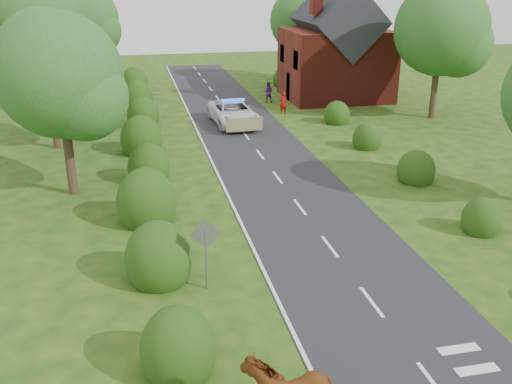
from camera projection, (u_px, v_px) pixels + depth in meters
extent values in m
plane|color=#194012|center=(372.00, 302.00, 18.16)|extent=(120.00, 120.00, 0.00)
cube|color=black|center=(264.00, 160.00, 31.81)|extent=(6.00, 70.00, 0.02)
cube|color=white|center=(372.00, 302.00, 18.15)|extent=(0.12, 1.80, 0.01)
cube|color=white|center=(330.00, 246.00, 21.79)|extent=(0.12, 1.80, 0.01)
cube|color=white|center=(300.00, 207.00, 25.43)|extent=(0.12, 1.80, 0.01)
cube|color=white|center=(278.00, 177.00, 29.07)|extent=(0.12, 1.80, 0.01)
cube|color=white|center=(260.00, 154.00, 32.71)|extent=(0.12, 1.80, 0.01)
cube|color=white|center=(246.00, 136.00, 36.35)|extent=(0.12, 1.80, 0.01)
cube|color=white|center=(235.00, 121.00, 39.99)|extent=(0.12, 1.80, 0.01)
cube|color=white|center=(225.00, 108.00, 43.63)|extent=(0.12, 1.80, 0.01)
cube|color=white|center=(217.00, 98.00, 47.27)|extent=(0.12, 1.80, 0.01)
cube|color=white|center=(210.00, 89.00, 50.91)|extent=(0.12, 1.80, 0.01)
cube|color=white|center=(204.00, 81.00, 54.55)|extent=(0.12, 1.80, 0.01)
cube|color=white|center=(199.00, 74.00, 58.19)|extent=(0.12, 1.80, 0.01)
cube|color=white|center=(195.00, 68.00, 61.83)|extent=(0.12, 1.80, 0.01)
cube|color=white|center=(213.00, 163.00, 31.22)|extent=(0.12, 70.00, 0.01)
cube|color=white|center=(477.00, 369.00, 15.07)|extent=(1.20, 0.35, 0.01)
cube|color=white|center=(459.00, 349.00, 15.89)|extent=(1.20, 0.35, 0.01)
ellipsoid|color=#1D4412|center=(178.00, 350.00, 14.84)|extent=(2.00, 2.10, 2.40)
ellipsoid|color=#1D4412|center=(159.00, 259.00, 19.32)|extent=(2.30, 2.41, 2.70)
ellipsoid|color=#1D4412|center=(147.00, 203.00, 23.80)|extent=(2.50, 2.62, 3.00)
ellipsoid|color=#1D4412|center=(149.00, 168.00, 28.46)|extent=(2.10, 2.20, 2.50)
ellipsoid|color=#1D4412|center=(141.00, 139.00, 32.94)|extent=(2.40, 2.52, 2.80)
ellipsoid|color=#1D4412|center=(143.00, 116.00, 38.48)|extent=(2.20, 2.31, 2.60)
ellipsoid|color=#1D4412|center=(138.00, 98.00, 43.89)|extent=(2.30, 2.41, 2.70)
ellipsoid|color=#1D4412|center=(135.00, 83.00, 49.32)|extent=(2.40, 2.52, 2.80)
ellipsoid|color=#1D4412|center=(481.00, 220.00, 22.90)|extent=(1.60, 1.68, 1.90)
ellipsoid|color=#1D4412|center=(416.00, 171.00, 28.38)|extent=(1.90, 2.00, 2.10)
ellipsoid|color=#1D4412|center=(367.00, 139.00, 33.83)|extent=(1.70, 1.78, 2.00)
ellipsoid|color=#1D4412|center=(337.00, 115.00, 39.35)|extent=(1.80, 1.89, 2.00)
ellipsoid|color=#1D4412|center=(282.00, 80.00, 52.05)|extent=(1.70, 1.78, 2.00)
cylinder|color=#332316|center=(69.00, 153.00, 26.35)|extent=(0.44, 0.44, 3.96)
sphere|color=#224B19|center=(59.00, 75.00, 25.05)|extent=(5.60, 5.60, 5.60)
sphere|color=#418133|center=(84.00, 97.00, 25.06)|extent=(3.92, 3.92, 3.92)
cylinder|color=#332316|center=(54.00, 117.00, 33.37)|extent=(0.44, 0.44, 3.74)
sphere|color=#224B19|center=(46.00, 58.00, 32.14)|extent=(5.60, 5.60, 5.60)
sphere|color=#418133|center=(65.00, 74.00, 32.14)|extent=(3.92, 3.92, 3.92)
cylinder|color=#332316|center=(46.00, 79.00, 41.97)|extent=(0.44, 0.44, 4.84)
sphere|color=#224B19|center=(38.00, 17.00, 40.38)|extent=(6.80, 6.80, 6.80)
sphere|color=#418133|center=(56.00, 33.00, 40.40)|extent=(4.76, 4.76, 4.76)
cylinder|color=#332316|center=(89.00, 63.00, 51.69)|extent=(0.44, 0.44, 4.18)
sphere|color=#224B19|center=(84.00, 19.00, 50.32)|extent=(6.00, 6.00, 6.00)
sphere|color=#418133|center=(97.00, 30.00, 50.33)|extent=(4.20, 4.20, 4.20)
cylinder|color=#332316|center=(435.00, 87.00, 40.20)|extent=(0.44, 0.44, 4.40)
sphere|color=#224B19|center=(441.00, 28.00, 38.75)|extent=(6.40, 6.40, 6.40)
sphere|color=#418133|center=(459.00, 44.00, 38.75)|extent=(4.48, 4.48, 4.48)
cylinder|color=#332316|center=(301.00, 60.00, 53.83)|extent=(0.44, 0.44, 3.96)
sphere|color=#224B19|center=(302.00, 21.00, 52.53)|extent=(6.00, 6.00, 6.00)
sphere|color=#418133|center=(315.00, 31.00, 52.52)|extent=(4.20, 4.20, 4.20)
cylinder|color=gray|center=(206.00, 259.00, 18.58)|extent=(0.08, 0.08, 2.20)
cube|color=gray|center=(205.00, 234.00, 18.25)|extent=(1.06, 0.04, 1.06)
cube|color=#611A12|center=(336.00, 64.00, 46.38)|extent=(8.00, 7.00, 5.50)
cube|color=black|center=(338.00, 20.00, 45.12)|extent=(5.94, 7.40, 5.94)
cube|color=#611A12|center=(316.00, 3.00, 42.29)|extent=(0.80, 0.80, 1.60)
imported|color=white|center=(233.00, 113.00, 38.90)|extent=(3.05, 5.94, 1.60)
cube|color=yellow|center=(244.00, 124.00, 36.33)|extent=(2.39, 0.22, 0.88)
cube|color=blue|center=(233.00, 100.00, 38.58)|extent=(1.61, 0.39, 0.14)
imported|color=#A50C09|center=(283.00, 103.00, 41.79)|extent=(0.67, 0.52, 1.61)
imported|color=#552262|center=(268.00, 92.00, 45.43)|extent=(0.93, 0.81, 1.65)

